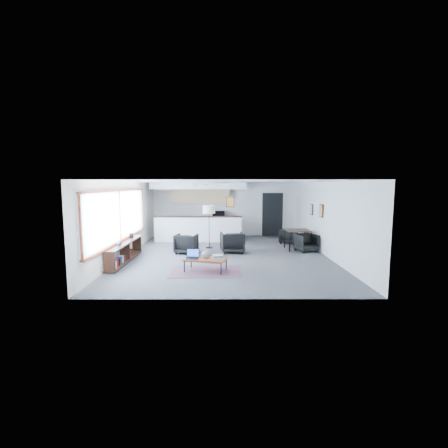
{
  "coord_description": "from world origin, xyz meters",
  "views": [
    {
      "loc": [
        -0.11,
        -11.34,
        2.49
      ],
      "look_at": [
        -0.08,
        0.4,
        1.07
      ],
      "focal_mm": 26.0,
      "sensor_mm": 36.0,
      "label": 1
    }
  ],
  "objects_px": {
    "armchair_right": "(232,241)",
    "dining_chair_far": "(288,237)",
    "laptop": "(193,255)",
    "book_stack": "(218,256)",
    "dining_table": "(298,232)",
    "floor_lamp": "(209,211)",
    "coffee_table": "(206,259)",
    "armchair_left": "(186,243)",
    "dining_chair_near": "(306,243)",
    "microwave": "(218,213)",
    "ceramic_pot": "(206,255)"
  },
  "relations": [
    {
      "from": "ceramic_pot",
      "to": "floor_lamp",
      "type": "relative_size",
      "value": 0.14
    },
    {
      "from": "dining_chair_near",
      "to": "armchair_right",
      "type": "bearing_deg",
      "value": 165.98
    },
    {
      "from": "coffee_table",
      "to": "dining_table",
      "type": "distance_m",
      "value": 4.65
    },
    {
      "from": "book_stack",
      "to": "dining_table",
      "type": "distance_m",
      "value": 4.36
    },
    {
      "from": "floor_lamp",
      "to": "dining_chair_far",
      "type": "relative_size",
      "value": 2.91
    },
    {
      "from": "dining_chair_near",
      "to": "coffee_table",
      "type": "bearing_deg",
      "value": -159.65
    },
    {
      "from": "armchair_right",
      "to": "dining_chair_far",
      "type": "distance_m",
      "value": 3.05
    },
    {
      "from": "armchair_left",
      "to": "ceramic_pot",
      "type": "bearing_deg",
      "value": 117.29
    },
    {
      "from": "dining_table",
      "to": "dining_chair_near",
      "type": "distance_m",
      "value": 0.59
    },
    {
      "from": "book_stack",
      "to": "armchair_left",
      "type": "xyz_separation_m",
      "value": [
        -1.2,
        2.51,
        -0.04
      ]
    },
    {
      "from": "dining_chair_far",
      "to": "microwave",
      "type": "height_order",
      "value": "microwave"
    },
    {
      "from": "book_stack",
      "to": "dining_table",
      "type": "xyz_separation_m",
      "value": [
        3.01,
        3.14,
        0.27
      ]
    },
    {
      "from": "armchair_right",
      "to": "dining_chair_far",
      "type": "xyz_separation_m",
      "value": [
        2.45,
        1.82,
        -0.13
      ]
    },
    {
      "from": "ceramic_pot",
      "to": "dining_chair_far",
      "type": "xyz_separation_m",
      "value": [
        3.28,
        4.49,
        -0.21
      ]
    },
    {
      "from": "laptop",
      "to": "armchair_right",
      "type": "distance_m",
      "value": 2.86
    },
    {
      "from": "laptop",
      "to": "dining_chair_near",
      "type": "xyz_separation_m",
      "value": [
        3.99,
        2.75,
        -0.15
      ]
    },
    {
      "from": "laptop",
      "to": "microwave",
      "type": "xyz_separation_m",
      "value": [
        0.66,
        6.31,
        0.66
      ]
    },
    {
      "from": "coffee_table",
      "to": "dining_chair_near",
      "type": "distance_m",
      "value": 4.58
    },
    {
      "from": "book_stack",
      "to": "armchair_left",
      "type": "height_order",
      "value": "armchair_left"
    },
    {
      "from": "dining_chair_far",
      "to": "microwave",
      "type": "xyz_separation_m",
      "value": [
        -3.01,
        1.9,
        0.83
      ]
    },
    {
      "from": "ceramic_pot",
      "to": "microwave",
      "type": "distance_m",
      "value": 6.43
    },
    {
      "from": "ceramic_pot",
      "to": "laptop",
      "type": "bearing_deg",
      "value": 167.13
    },
    {
      "from": "armchair_right",
      "to": "coffee_table",
      "type": "bearing_deg",
      "value": 65.26
    },
    {
      "from": "laptop",
      "to": "armchair_right",
      "type": "relative_size",
      "value": 0.45
    },
    {
      "from": "ceramic_pot",
      "to": "dining_chair_far",
      "type": "relative_size",
      "value": 0.41
    },
    {
      "from": "armchair_left",
      "to": "microwave",
      "type": "height_order",
      "value": "microwave"
    },
    {
      "from": "book_stack",
      "to": "armchair_left",
      "type": "distance_m",
      "value": 2.78
    },
    {
      "from": "dining_table",
      "to": "dining_chair_near",
      "type": "bearing_deg",
      "value": -56.93
    },
    {
      "from": "book_stack",
      "to": "dining_table",
      "type": "height_order",
      "value": "dining_table"
    },
    {
      "from": "coffee_table",
      "to": "floor_lamp",
      "type": "xyz_separation_m",
      "value": [
        -0.05,
        3.56,
        1.11
      ]
    },
    {
      "from": "book_stack",
      "to": "dining_chair_near",
      "type": "relative_size",
      "value": 0.58
    },
    {
      "from": "ceramic_pot",
      "to": "dining_chair_near",
      "type": "distance_m",
      "value": 4.59
    },
    {
      "from": "laptop",
      "to": "floor_lamp",
      "type": "bearing_deg",
      "value": 89.13
    },
    {
      "from": "laptop",
      "to": "dining_chair_far",
      "type": "xyz_separation_m",
      "value": [
        3.66,
        4.4,
        -0.17
      ]
    },
    {
      "from": "ceramic_pot",
      "to": "dining_table",
      "type": "height_order",
      "value": "dining_table"
    },
    {
      "from": "armchair_left",
      "to": "dining_chair_near",
      "type": "xyz_separation_m",
      "value": [
        4.46,
        0.25,
        -0.08
      ]
    },
    {
      "from": "laptop",
      "to": "armchair_left",
      "type": "height_order",
      "value": "armchair_left"
    },
    {
      "from": "floor_lamp",
      "to": "coffee_table",
      "type": "bearing_deg",
      "value": -89.26
    },
    {
      "from": "book_stack",
      "to": "microwave",
      "type": "xyz_separation_m",
      "value": [
        -0.08,
        6.32,
        0.69
      ]
    },
    {
      "from": "laptop",
      "to": "armchair_left",
      "type": "distance_m",
      "value": 2.54
    },
    {
      "from": "laptop",
      "to": "dining_chair_far",
      "type": "distance_m",
      "value": 5.73
    },
    {
      "from": "floor_lamp",
      "to": "microwave",
      "type": "xyz_separation_m",
      "value": [
        0.33,
        2.79,
        -0.35
      ]
    },
    {
      "from": "ceramic_pot",
      "to": "dining_chair_near",
      "type": "xyz_separation_m",
      "value": [
        3.61,
        2.84,
        -0.19
      ]
    },
    {
      "from": "ceramic_pot",
      "to": "floor_lamp",
      "type": "bearing_deg",
      "value": 90.87
    },
    {
      "from": "laptop",
      "to": "ceramic_pot",
      "type": "relative_size",
      "value": 1.61
    },
    {
      "from": "ceramic_pot",
      "to": "dining_table",
      "type": "distance_m",
      "value": 4.65
    },
    {
      "from": "dining_chair_near",
      "to": "dining_chair_far",
      "type": "distance_m",
      "value": 1.68
    },
    {
      "from": "dining_chair_far",
      "to": "coffee_table",
      "type": "bearing_deg",
      "value": 78.39
    },
    {
      "from": "armchair_left",
      "to": "floor_lamp",
      "type": "bearing_deg",
      "value": -118.89
    },
    {
      "from": "armchair_right",
      "to": "dining_table",
      "type": "relative_size",
      "value": 0.88
    }
  ]
}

